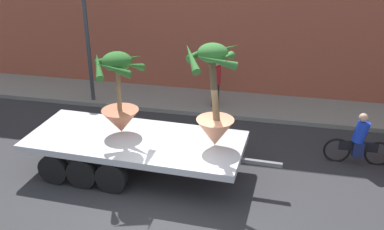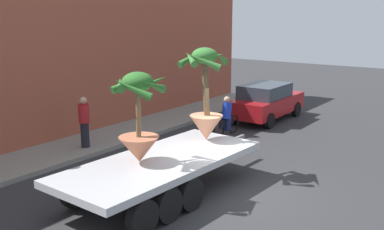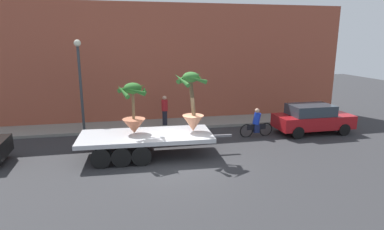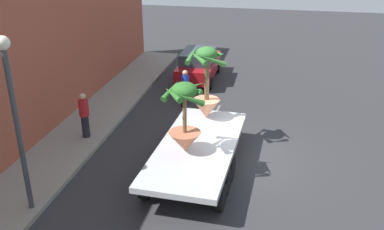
{
  "view_description": "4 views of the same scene",
  "coord_description": "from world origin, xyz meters",
  "px_view_note": "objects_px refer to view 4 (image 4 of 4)",
  "views": [
    {
      "loc": [
        2.49,
        -8.63,
        6.39
      ],
      "look_at": [
        0.3,
        1.23,
        1.79
      ],
      "focal_mm": 41.77,
      "sensor_mm": 36.0,
      "label": 1
    },
    {
      "loc": [
        -9.49,
        -5.76,
        4.57
      ],
      "look_at": [
        1.01,
        1.89,
        1.61
      ],
      "focal_mm": 42.28,
      "sensor_mm": 36.0,
      "label": 2
    },
    {
      "loc": [
        -2.01,
        -12.2,
        4.97
      ],
      "look_at": [
        1.03,
        2.22,
        1.49
      ],
      "focal_mm": 29.93,
      "sensor_mm": 36.0,
      "label": 3
    },
    {
      "loc": [
        -13.11,
        -1.09,
        7.29
      ],
      "look_at": [
        -0.42,
        1.55,
        1.63
      ],
      "focal_mm": 40.23,
      "sensor_mm": 36.0,
      "label": 4
    }
  ],
  "objects_px": {
    "pedestrian_near_gate": "(84,114)",
    "parked_car": "(199,64)",
    "potted_palm_middle": "(206,88)",
    "street_lamp": "(13,105)",
    "flatbed_trailer": "(195,154)",
    "cyclist": "(185,88)",
    "potted_palm_rear": "(185,121)"
  },
  "relations": [
    {
      "from": "potted_palm_rear",
      "to": "potted_palm_middle",
      "type": "xyz_separation_m",
      "value": [
        2.54,
        -0.21,
        0.16
      ]
    },
    {
      "from": "potted_palm_rear",
      "to": "cyclist",
      "type": "bearing_deg",
      "value": 12.54
    },
    {
      "from": "parked_car",
      "to": "pedestrian_near_gate",
      "type": "bearing_deg",
      "value": 160.21
    },
    {
      "from": "potted_palm_middle",
      "to": "pedestrian_near_gate",
      "type": "relative_size",
      "value": 1.55
    },
    {
      "from": "parked_car",
      "to": "pedestrian_near_gate",
      "type": "xyz_separation_m",
      "value": [
        -7.69,
        2.77,
        0.22
      ]
    },
    {
      "from": "potted_palm_rear",
      "to": "pedestrian_near_gate",
      "type": "relative_size",
      "value": 1.3
    },
    {
      "from": "potted_palm_rear",
      "to": "potted_palm_middle",
      "type": "bearing_deg",
      "value": -4.73
    },
    {
      "from": "cyclist",
      "to": "pedestrian_near_gate",
      "type": "height_order",
      "value": "pedestrian_near_gate"
    },
    {
      "from": "potted_palm_middle",
      "to": "pedestrian_near_gate",
      "type": "xyz_separation_m",
      "value": [
        -0.69,
        4.39,
        -1.11
      ]
    },
    {
      "from": "potted_palm_rear",
      "to": "parked_car",
      "type": "bearing_deg",
      "value": 8.4
    },
    {
      "from": "parked_car",
      "to": "street_lamp",
      "type": "relative_size",
      "value": 0.86
    },
    {
      "from": "flatbed_trailer",
      "to": "cyclist",
      "type": "height_order",
      "value": "cyclist"
    },
    {
      "from": "flatbed_trailer",
      "to": "cyclist",
      "type": "relative_size",
      "value": 3.66
    },
    {
      "from": "parked_car",
      "to": "pedestrian_near_gate",
      "type": "height_order",
      "value": "pedestrian_near_gate"
    },
    {
      "from": "potted_palm_middle",
      "to": "cyclist",
      "type": "distance_m",
      "value": 4.38
    },
    {
      "from": "potted_palm_rear",
      "to": "parked_car",
      "type": "distance_m",
      "value": 9.72
    },
    {
      "from": "cyclist",
      "to": "pedestrian_near_gate",
      "type": "distance_m",
      "value": 5.27
    },
    {
      "from": "cyclist",
      "to": "pedestrian_near_gate",
      "type": "xyz_separation_m",
      "value": [
        -4.47,
        2.77,
        0.37
      ]
    },
    {
      "from": "potted_palm_rear",
      "to": "flatbed_trailer",
      "type": "bearing_deg",
      "value": -51.34
    },
    {
      "from": "potted_palm_rear",
      "to": "cyclist",
      "type": "xyz_separation_m",
      "value": [
        6.33,
        1.41,
        -1.32
      ]
    },
    {
      "from": "cyclist",
      "to": "parked_car",
      "type": "bearing_deg",
      "value": 0.03
    },
    {
      "from": "flatbed_trailer",
      "to": "pedestrian_near_gate",
      "type": "height_order",
      "value": "pedestrian_near_gate"
    },
    {
      "from": "potted_palm_middle",
      "to": "street_lamp",
      "type": "bearing_deg",
      "value": 141.98
    },
    {
      "from": "flatbed_trailer",
      "to": "cyclist",
      "type": "distance_m",
      "value": 6.33
    },
    {
      "from": "potted_palm_rear",
      "to": "pedestrian_near_gate",
      "type": "distance_m",
      "value": 4.67
    },
    {
      "from": "potted_palm_middle",
      "to": "cyclist",
      "type": "bearing_deg",
      "value": 23.14
    },
    {
      "from": "potted_palm_middle",
      "to": "pedestrian_near_gate",
      "type": "height_order",
      "value": "potted_palm_middle"
    },
    {
      "from": "parked_car",
      "to": "street_lamp",
      "type": "distance_m",
      "value": 12.6
    },
    {
      "from": "pedestrian_near_gate",
      "to": "parked_car",
      "type": "bearing_deg",
      "value": -19.79
    },
    {
      "from": "potted_palm_rear",
      "to": "cyclist",
      "type": "distance_m",
      "value": 6.62
    },
    {
      "from": "flatbed_trailer",
      "to": "pedestrian_near_gate",
      "type": "bearing_deg",
      "value": 69.99
    },
    {
      "from": "pedestrian_near_gate",
      "to": "street_lamp",
      "type": "xyz_separation_m",
      "value": [
        -4.44,
        -0.38,
        2.19
      ]
    }
  ]
}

